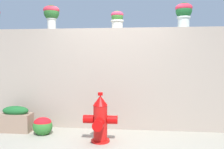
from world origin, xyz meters
TOP-DOWN VIEW (x-y plane):
  - ground_plane at (0.00, 0.00)m, footprint 24.00×24.00m
  - stone_wall at (0.00, 1.21)m, footprint 6.13×0.33m
  - potted_plant_1 at (-1.34, 1.20)m, footprint 0.33×0.33m
  - potted_plant_2 at (0.03, 1.18)m, footprint 0.26×0.26m
  - potted_plant_3 at (1.33, 1.18)m, footprint 0.33×0.33m
  - fire_hydrant at (-0.18, 0.32)m, footprint 0.59×0.47m
  - flower_bush_left at (-1.33, 0.59)m, footprint 0.37×0.33m
  - planter_box at (-1.92, 0.71)m, footprint 0.62×0.29m

SIDE VIEW (x-z plane):
  - ground_plane at x=0.00m, z-range 0.00..0.00m
  - flower_bush_left at x=-1.33m, z-range 0.01..0.35m
  - planter_box at x=-1.92m, z-range -0.01..0.49m
  - fire_hydrant at x=-0.18m, z-range -0.04..0.81m
  - stone_wall at x=0.00m, z-range 0.00..2.03m
  - potted_plant_2 at x=0.03m, z-range 2.06..2.41m
  - potted_plant_3 at x=1.33m, z-range 2.09..2.57m
  - potted_plant_1 at x=-1.34m, z-range 2.11..2.62m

